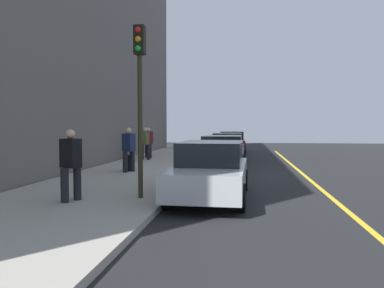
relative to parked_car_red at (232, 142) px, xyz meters
The scene contains 14 objects.
ground_plane 11.78m from the parked_car_red, ahead, with size 56.00×56.00×0.00m, color black.
sidewalk 12.23m from the parked_car_red, 15.58° to the right, with size 28.00×4.60×0.15m, color #A39E93.
lane_stripe_centre 12.22m from the parked_car_red, 15.32° to the left, with size 28.00×0.14×0.01m, color gold.
snow_bank_curb 7.86m from the parked_car_red, ahead, with size 8.51×0.56×0.22m, color white.
parked_car_red is the anchor object (origin of this frame).
parked_car_navy 5.88m from the parked_car_red, ahead, with size 4.77×1.99×1.51m.
parked_car_charcoal 11.50m from the parked_car_red, ahead, with size 4.75×1.92×1.51m.
parked_car_silver 17.79m from the parked_car_red, ahead, with size 4.66×1.98×1.51m.
pedestrian_black_coat 19.64m from the parked_car_red, ahead, with size 0.53×0.54×1.71m.
pedestrian_olive_coat 9.17m from the parked_car_red, 27.99° to the right, with size 0.50×0.55×1.69m.
pedestrian_burgundy_coat 8.26m from the parked_car_red, 32.25° to the right, with size 0.52×0.53×1.69m.
pedestrian_navy_coat 13.99m from the parked_car_red, 14.67° to the right, with size 0.51×0.55×1.71m.
traffic_light_pole 18.95m from the parked_car_red, ahead, with size 0.35×0.26×4.23m.
rolling_suitcase 13.62m from the parked_car_red, 15.46° to the right, with size 0.34×0.22×0.98m.
Camera 1 is at (16.35, 0.87, 1.94)m, focal length 36.54 mm.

